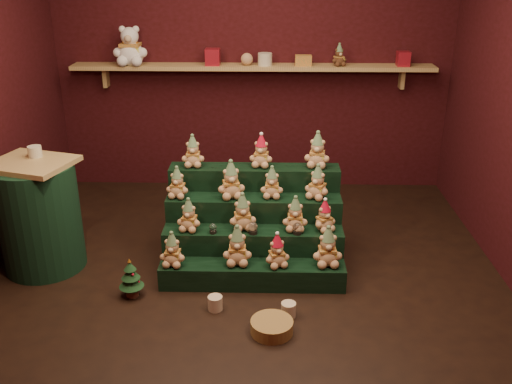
{
  "coord_description": "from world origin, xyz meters",
  "views": [
    {
      "loc": [
        0.17,
        -3.82,
        2.34
      ],
      "look_at": [
        0.07,
        0.25,
        0.63
      ],
      "focal_mm": 40.0,
      "sensor_mm": 36.0,
      "label": 1
    }
  ],
  "objects_px": {
    "riser_tier_front": "(252,275)",
    "wicker_basket": "(272,327)",
    "snow_globe_b": "(253,228)",
    "mug_left": "(215,303)",
    "snow_globe_a": "(213,228)",
    "mini_christmas_tree": "(131,278)",
    "white_bear": "(130,41)",
    "brown_bear": "(339,55)",
    "snow_globe_c": "(297,228)",
    "mug_right": "(288,310)",
    "side_table": "(39,216)"
  },
  "relations": [
    {
      "from": "riser_tier_front",
      "to": "wicker_basket",
      "type": "bearing_deg",
      "value": -75.81
    },
    {
      "from": "snow_globe_b",
      "to": "mug_left",
      "type": "bearing_deg",
      "value": -117.58
    },
    {
      "from": "snow_globe_a",
      "to": "mini_christmas_tree",
      "type": "relative_size",
      "value": 0.25
    },
    {
      "from": "mug_left",
      "to": "white_bear",
      "type": "distance_m",
      "value": 2.89
    },
    {
      "from": "mini_christmas_tree",
      "to": "brown_bear",
      "type": "xyz_separation_m",
      "value": [
        1.68,
        2.09,
        1.27
      ]
    },
    {
      "from": "riser_tier_front",
      "to": "snow_globe_a",
      "type": "xyz_separation_m",
      "value": [
        -0.3,
        0.16,
        0.31
      ]
    },
    {
      "from": "snow_globe_b",
      "to": "mini_christmas_tree",
      "type": "bearing_deg",
      "value": -159.73
    },
    {
      "from": "snow_globe_b",
      "to": "riser_tier_front",
      "type": "bearing_deg",
      "value": -90.61
    },
    {
      "from": "mini_christmas_tree",
      "to": "white_bear",
      "type": "distance_m",
      "value": 2.55
    },
    {
      "from": "snow_globe_c",
      "to": "mug_right",
      "type": "xyz_separation_m",
      "value": [
        -0.08,
        -0.56,
        -0.36
      ]
    },
    {
      "from": "snow_globe_c",
      "to": "white_bear",
      "type": "bearing_deg",
      "value": 132.0
    },
    {
      "from": "mug_left",
      "to": "white_bear",
      "type": "relative_size",
      "value": 0.22
    },
    {
      "from": "brown_bear",
      "to": "snow_globe_a",
      "type": "bearing_deg",
      "value": -141.78
    },
    {
      "from": "side_table",
      "to": "white_bear",
      "type": "height_order",
      "value": "white_bear"
    },
    {
      "from": "snow_globe_c",
      "to": "white_bear",
      "type": "distance_m",
      "value": 2.64
    },
    {
      "from": "mug_right",
      "to": "brown_bear",
      "type": "relative_size",
      "value": 0.49
    },
    {
      "from": "mini_christmas_tree",
      "to": "white_bear",
      "type": "bearing_deg",
      "value": 99.95
    },
    {
      "from": "snow_globe_b",
      "to": "side_table",
      "type": "relative_size",
      "value": 0.11
    },
    {
      "from": "snow_globe_b",
      "to": "brown_bear",
      "type": "distance_m",
      "value": 2.19
    },
    {
      "from": "snow_globe_b",
      "to": "side_table",
      "type": "xyz_separation_m",
      "value": [
        -1.68,
        0.1,
        0.04
      ]
    },
    {
      "from": "mini_christmas_tree",
      "to": "mug_right",
      "type": "xyz_separation_m",
      "value": [
        1.15,
        -0.23,
        -0.1
      ]
    },
    {
      "from": "snow_globe_b",
      "to": "mug_right",
      "type": "xyz_separation_m",
      "value": [
        0.26,
        -0.56,
        -0.36
      ]
    },
    {
      "from": "brown_bear",
      "to": "snow_globe_b",
      "type": "bearing_deg",
      "value": -134.06
    },
    {
      "from": "snow_globe_b",
      "to": "mini_christmas_tree",
      "type": "height_order",
      "value": "snow_globe_b"
    },
    {
      "from": "snow_globe_c",
      "to": "wicker_basket",
      "type": "relative_size",
      "value": 0.33
    },
    {
      "from": "snow_globe_b",
      "to": "white_bear",
      "type": "xyz_separation_m",
      "value": [
        -1.25,
        1.77,
        1.15
      ]
    },
    {
      "from": "wicker_basket",
      "to": "mini_christmas_tree",
      "type": "bearing_deg",
      "value": 157.89
    },
    {
      "from": "riser_tier_front",
      "to": "mini_christmas_tree",
      "type": "distance_m",
      "value": 0.9
    },
    {
      "from": "mini_christmas_tree",
      "to": "wicker_basket",
      "type": "relative_size",
      "value": 1.09
    },
    {
      "from": "snow_globe_b",
      "to": "mini_christmas_tree",
      "type": "xyz_separation_m",
      "value": [
        -0.88,
        -0.33,
        -0.26
      ]
    },
    {
      "from": "mug_right",
      "to": "brown_bear",
      "type": "xyz_separation_m",
      "value": [
        0.53,
        2.32,
        1.37
      ]
    },
    {
      "from": "snow_globe_b",
      "to": "white_bear",
      "type": "height_order",
      "value": "white_bear"
    },
    {
      "from": "side_table",
      "to": "mini_christmas_tree",
      "type": "relative_size",
      "value": 2.88
    },
    {
      "from": "snow_globe_a",
      "to": "side_table",
      "type": "xyz_separation_m",
      "value": [
        -1.37,
        0.1,
        0.04
      ]
    },
    {
      "from": "side_table",
      "to": "wicker_basket",
      "type": "bearing_deg",
      "value": -8.23
    },
    {
      "from": "snow_globe_a",
      "to": "side_table",
      "type": "distance_m",
      "value": 1.37
    },
    {
      "from": "snow_globe_b",
      "to": "mug_right",
      "type": "distance_m",
      "value": 0.71
    },
    {
      "from": "wicker_basket",
      "to": "white_bear",
      "type": "distance_m",
      "value": 3.25
    },
    {
      "from": "snow_globe_a",
      "to": "snow_globe_b",
      "type": "bearing_deg",
      "value": 0.0
    },
    {
      "from": "riser_tier_front",
      "to": "mug_right",
      "type": "bearing_deg",
      "value": -56.26
    },
    {
      "from": "snow_globe_b",
      "to": "brown_bear",
      "type": "bearing_deg",
      "value": 65.83
    },
    {
      "from": "mini_christmas_tree",
      "to": "brown_bear",
      "type": "relative_size",
      "value": 1.49
    },
    {
      "from": "snow_globe_c",
      "to": "snow_globe_a",
      "type": "bearing_deg",
      "value": 180.0
    },
    {
      "from": "mini_christmas_tree",
      "to": "mug_left",
      "type": "height_order",
      "value": "mini_christmas_tree"
    },
    {
      "from": "brown_bear",
      "to": "mug_left",
      "type": "bearing_deg",
      "value": -134.81
    },
    {
      "from": "mug_left",
      "to": "mug_right",
      "type": "relative_size",
      "value": 1.01
    },
    {
      "from": "riser_tier_front",
      "to": "brown_bear",
      "type": "xyz_separation_m",
      "value": [
        0.79,
        1.93,
        1.34
      ]
    },
    {
      "from": "snow_globe_a",
      "to": "white_bear",
      "type": "distance_m",
      "value": 2.31
    },
    {
      "from": "snow_globe_b",
      "to": "white_bear",
      "type": "relative_size",
      "value": 0.2
    },
    {
      "from": "brown_bear",
      "to": "mini_christmas_tree",
      "type": "bearing_deg",
      "value": -148.59
    }
  ]
}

